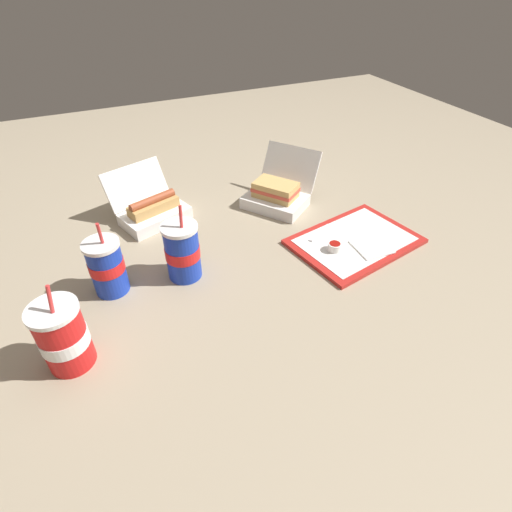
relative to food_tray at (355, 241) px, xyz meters
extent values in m
plane|color=gray|center=(-0.31, 0.04, -0.01)|extent=(3.20, 3.20, 0.00)
cube|color=red|center=(0.00, 0.00, 0.00)|extent=(0.41, 0.33, 0.01)
cube|color=white|center=(0.00, 0.00, 0.01)|extent=(0.36, 0.28, 0.00)
cylinder|color=white|center=(-0.09, -0.02, 0.02)|extent=(0.04, 0.04, 0.02)
cylinder|color=#9E140F|center=(-0.09, -0.02, 0.03)|extent=(0.03, 0.03, 0.01)
cube|color=white|center=(0.02, -0.05, 0.01)|extent=(0.10, 0.10, 0.00)
cube|color=white|center=(-0.08, 0.07, 0.01)|extent=(0.10, 0.06, 0.00)
cube|color=white|center=(-0.53, 0.37, 0.01)|extent=(0.24, 0.19, 0.04)
cube|color=white|center=(-0.56, 0.46, 0.09)|extent=(0.22, 0.13, 0.12)
cube|color=tan|center=(-0.53, 0.37, 0.05)|extent=(0.17, 0.11, 0.03)
cylinder|color=#9E4728|center=(-0.53, 0.37, 0.07)|extent=(0.16, 0.08, 0.03)
cylinder|color=yellow|center=(-0.53, 0.37, 0.08)|extent=(0.13, 0.05, 0.01)
cube|color=white|center=(-0.13, 0.29, 0.01)|extent=(0.24, 0.25, 0.04)
cube|color=white|center=(-0.04, 0.36, 0.10)|extent=(0.18, 0.21, 0.13)
cube|color=tan|center=(-0.13, 0.29, 0.04)|extent=(0.15, 0.17, 0.02)
cube|color=#D64C38|center=(-0.13, 0.29, 0.06)|extent=(0.16, 0.17, 0.01)
cube|color=tan|center=(-0.13, 0.29, 0.08)|extent=(0.15, 0.17, 0.02)
cylinder|color=red|center=(-0.82, -0.11, 0.07)|extent=(0.10, 0.10, 0.15)
cylinder|color=white|center=(-0.82, -0.11, 0.07)|extent=(0.10, 0.10, 0.03)
cylinder|color=white|center=(-0.82, -0.11, 0.15)|extent=(0.10, 0.10, 0.01)
cylinder|color=red|center=(-0.81, -0.12, 0.19)|extent=(0.02, 0.02, 0.06)
cylinder|color=#1938B7|center=(-0.71, 0.09, 0.06)|extent=(0.09, 0.09, 0.14)
cylinder|color=red|center=(-0.71, 0.09, 0.08)|extent=(0.09, 0.09, 0.03)
cylinder|color=white|center=(-0.71, 0.09, 0.14)|extent=(0.09, 0.09, 0.01)
cylinder|color=red|center=(-0.70, 0.08, 0.18)|extent=(0.01, 0.02, 0.06)
cylinder|color=#1938B7|center=(-0.51, 0.07, 0.07)|extent=(0.09, 0.09, 0.15)
cylinder|color=red|center=(-0.51, 0.07, 0.07)|extent=(0.09, 0.09, 0.03)
cylinder|color=white|center=(-0.51, 0.07, 0.15)|extent=(0.10, 0.10, 0.01)
cylinder|color=red|center=(-0.51, 0.06, 0.19)|extent=(0.01, 0.01, 0.06)
camera|label=1|loc=(-0.68, -0.78, 0.72)|focal=28.00mm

